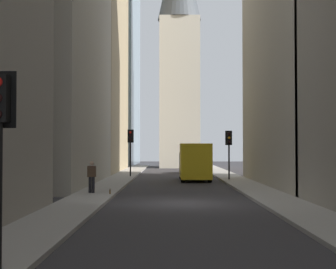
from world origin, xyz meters
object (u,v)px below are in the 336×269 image
(traffic_light_foreground, at_px, (0,124))
(traffic_light_far_junction, at_px, (130,142))
(delivery_truck, at_px, (194,162))
(pedestrian, at_px, (92,175))
(traffic_light_midblock, at_px, (229,144))
(sedan_navy, at_px, (189,167))
(discarded_bottle, at_px, (110,192))

(traffic_light_foreground, bearing_deg, traffic_light_far_junction, 0.09)
(delivery_truck, height_order, pedestrian, delivery_truck)
(delivery_truck, bearing_deg, traffic_light_midblock, -110.55)
(delivery_truck, bearing_deg, traffic_light_far_junction, 59.05)
(sedan_navy, bearing_deg, traffic_light_midblock, -167.17)
(traffic_light_midblock, distance_m, pedestrian, 14.00)
(traffic_light_midblock, bearing_deg, pedestrian, 141.33)
(sedan_navy, height_order, traffic_light_foreground, traffic_light_foreground)
(traffic_light_foreground, relative_size, traffic_light_far_junction, 0.98)
(delivery_truck, xyz_separation_m, traffic_light_midblock, (-0.96, -2.57, 1.39))
(traffic_light_midblock, xyz_separation_m, pedestrian, (-10.84, 8.67, -1.80))
(traffic_light_far_junction, distance_m, discarded_bottle, 15.85)
(traffic_light_far_junction, height_order, discarded_bottle, traffic_light_far_junction)
(delivery_truck, distance_m, sedan_navy, 10.34)
(delivery_truck, relative_size, sedan_navy, 1.50)
(sedan_navy, bearing_deg, traffic_light_foreground, 172.35)
(traffic_light_foreground, relative_size, pedestrian, 2.30)
(delivery_truck, xyz_separation_m, traffic_light_far_junction, (3.14, 5.24, 1.57))
(traffic_light_foreground, distance_m, pedestrian, 16.68)
(sedan_navy, distance_m, traffic_light_far_junction, 9.19)
(traffic_light_foreground, distance_m, traffic_light_midblock, 28.46)
(discarded_bottle, bearing_deg, traffic_light_foreground, 179.48)
(traffic_light_midblock, relative_size, discarded_bottle, 13.69)
(sedan_navy, height_order, pedestrian, pedestrian)
(delivery_truck, relative_size, traffic_light_foreground, 1.67)
(discarded_bottle, bearing_deg, sedan_navy, -12.50)
(discarded_bottle, bearing_deg, traffic_light_far_junction, 0.72)
(traffic_light_midblock, bearing_deg, discarded_bottle, 146.49)
(delivery_truck, height_order, traffic_light_midblock, traffic_light_midblock)
(delivery_truck, bearing_deg, sedan_navy, 0.00)
(traffic_light_far_junction, relative_size, discarded_bottle, 14.59)
(traffic_light_far_junction, bearing_deg, traffic_light_foreground, -179.91)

